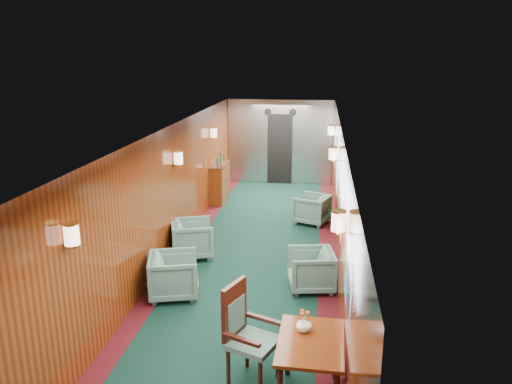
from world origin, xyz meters
TOP-DOWN VIEW (x-y plane):
  - room at (0.00, 0.00)m, footprint 12.00×12.10m
  - bulkhead at (0.00, 5.91)m, footprint 2.98×0.17m
  - windows_right at (1.49, 0.25)m, footprint 0.02×8.60m
  - wall_sconces at (0.00, 0.57)m, footprint 2.97×7.97m
  - dining_table at (1.14, -3.49)m, footprint 0.71×1.00m
  - side_chair at (0.39, -3.20)m, footprint 0.67×0.69m
  - credenza at (-1.34, 3.84)m, footprint 0.34×1.09m
  - flower_vase at (1.06, -3.32)m, footprint 0.22×0.22m
  - armchair_left_near at (-1.01, -1.32)m, footprint 0.92×0.90m
  - armchair_left_far at (-1.12, 0.25)m, footprint 0.95×0.93m
  - armchair_right_near at (1.08, -0.80)m, footprint 0.82×0.80m
  - armchair_right_far at (1.02, 2.43)m, footprint 0.90×0.89m

SIDE VIEW (x-z plane):
  - armchair_right_far at x=1.02m, z-range 0.00..0.64m
  - armchair_right_near at x=1.08m, z-range 0.00..0.65m
  - armchair_left_near at x=-1.01m, z-range 0.00..0.68m
  - armchair_left_far at x=-1.12m, z-range 0.00..0.68m
  - credenza at x=-1.34m, z-range -0.13..1.12m
  - dining_table at x=1.14m, z-range 0.25..0.99m
  - side_chair at x=0.39m, z-range 0.05..1.22m
  - flower_vase at x=1.06m, z-range 0.74..0.91m
  - bulkhead at x=0.00m, z-range -0.01..2.38m
  - windows_right at x=1.49m, z-range 1.05..1.85m
  - room at x=0.00m, z-range 0.43..2.83m
  - wall_sconces at x=0.00m, z-range 1.66..1.91m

